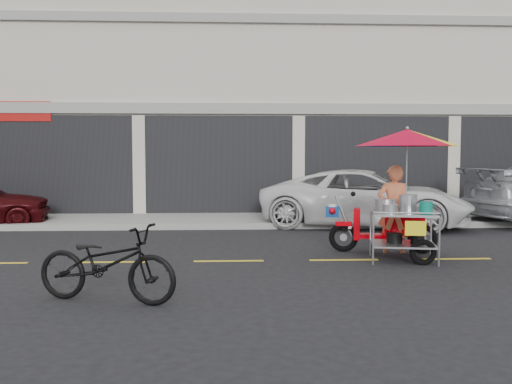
{
  "coord_description": "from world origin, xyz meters",
  "views": [
    {
      "loc": [
        -2.01,
        -9.7,
        1.87
      ],
      "look_at": [
        -1.5,
        0.6,
        1.15
      ],
      "focal_mm": 40.0,
      "sensor_mm": 36.0,
      "label": 1
    }
  ],
  "objects": [
    {
      "name": "white_pickup",
      "position": [
        1.44,
        4.39,
        0.72
      ],
      "size": [
        5.64,
        3.81,
        1.43
      ],
      "primitive_type": "imported",
      "rotation": [
        0.0,
        0.0,
        1.27
      ],
      "color": "white",
      "rests_on": "ground"
    },
    {
      "name": "sidewalk",
      "position": [
        0.0,
        5.5,
        0.07
      ],
      "size": [
        45.0,
        3.0,
        0.15
      ],
      "primitive_type": "cube",
      "color": "gray",
      "rests_on": "ground"
    },
    {
      "name": "near_bicycle",
      "position": [
        -3.52,
        -2.6,
        0.49
      ],
      "size": [
        1.98,
        1.19,
        0.98
      ],
      "primitive_type": "imported",
      "rotation": [
        0.0,
        0.0,
        1.26
      ],
      "color": "black",
      "rests_on": "ground"
    },
    {
      "name": "centerline",
      "position": [
        0.0,
        0.0,
        0.0
      ],
      "size": [
        42.0,
        0.1,
        0.01
      ],
      "primitive_type": "cube",
      "color": "gold",
      "rests_on": "ground"
    },
    {
      "name": "food_vendor_rig",
      "position": [
        1.04,
        0.22,
        1.46
      ],
      "size": [
        2.3,
        2.15,
        2.32
      ],
      "rotation": [
        0.0,
        0.0,
        -0.2
      ],
      "color": "black",
      "rests_on": "ground"
    },
    {
      "name": "shophouse_block",
      "position": [
        2.82,
        10.59,
        4.24
      ],
      "size": [
        36.0,
        8.11,
        10.4
      ],
      "color": "beige",
      "rests_on": "ground"
    },
    {
      "name": "ground",
      "position": [
        0.0,
        0.0,
        0.0
      ],
      "size": [
        90.0,
        90.0,
        0.0
      ],
      "primitive_type": "plane",
      "color": "black"
    }
  ]
}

